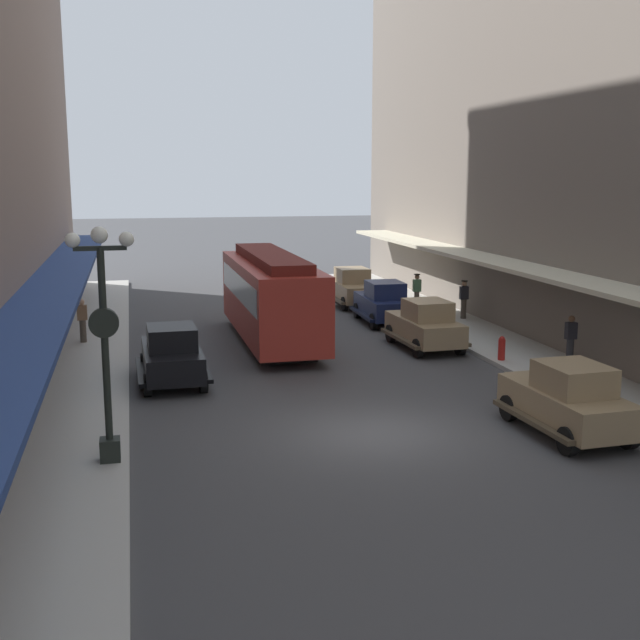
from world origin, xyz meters
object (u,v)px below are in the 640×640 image
object	(u,v)px
parked_car_3	(172,353)
pedestrian_3	(464,299)
fire_hydrant	(502,348)
parked_car_1	(384,302)
parked_car_2	(425,324)
pedestrian_1	(83,320)
parked_car_0	(567,398)
lamp_post_with_clock	(104,335)
parked_car_4	(353,287)
pedestrian_2	(417,291)
pedestrian_0	(571,339)
streetcar	(271,294)

from	to	relation	value
parked_car_3	pedestrian_3	world-z (taller)	parked_car_3
pedestrian_3	fire_hydrant	bearing A→B (deg)	-104.07
parked_car_1	parked_car_3	world-z (taller)	same
parked_car_1	parked_car_2	bearing A→B (deg)	-90.93
pedestrian_1	fire_hydrant	bearing A→B (deg)	-24.14
parked_car_0	pedestrian_1	world-z (taller)	parked_car_0
parked_car_0	lamp_post_with_clock	xyz separation A→B (m)	(-10.99, 0.31, 2.04)
parked_car_1	parked_car_4	world-z (taller)	same
parked_car_2	pedestrian_2	world-z (taller)	parked_car_2
pedestrian_0	pedestrian_2	size ratio (longest dim) A/B	0.98
parked_car_3	pedestrian_0	bearing A→B (deg)	-4.96
parked_car_0	lamp_post_with_clock	bearing A→B (deg)	178.36
parked_car_1	pedestrian_3	world-z (taller)	parked_car_1
lamp_post_with_clock	pedestrian_1	world-z (taller)	lamp_post_with_clock
fire_hydrant	parked_car_4	bearing A→B (deg)	97.19
parked_car_2	lamp_post_with_clock	distance (m)	14.91
fire_hydrant	pedestrian_1	xyz separation A→B (m)	(-14.00, 6.27, 0.43)
pedestrian_0	pedestrian_2	xyz separation A→B (m)	(-1.22, 11.33, 0.02)
parked_car_3	parked_car_4	xyz separation A→B (m)	(9.41, 12.81, 0.00)
parked_car_4	fire_hydrant	distance (m)	12.96
parked_car_2	parked_car_4	bearing A→B (deg)	89.69
pedestrian_0	pedestrian_3	world-z (taller)	pedestrian_3
parked_car_2	parked_car_4	xyz separation A→B (m)	(0.05, 9.94, 0.00)
parked_car_2	pedestrian_0	size ratio (longest dim) A/B	2.62
fire_hydrant	pedestrian_2	size ratio (longest dim) A/B	0.49
parked_car_3	pedestrian_0	size ratio (longest dim) A/B	2.61
parked_car_0	parked_car_4	distance (m)	20.03
parked_car_3	parked_car_2	bearing A→B (deg)	17.04
streetcar	pedestrian_1	distance (m)	7.12
parked_car_3	streetcar	size ratio (longest dim) A/B	0.45
lamp_post_with_clock	pedestrian_2	size ratio (longest dim) A/B	3.09
parked_car_0	parked_car_3	size ratio (longest dim) A/B	1.01
parked_car_1	parked_car_4	xyz separation A→B (m)	(-0.03, 4.72, 0.00)
parked_car_0	parked_car_1	size ratio (longest dim) A/B	1.00
parked_car_3	fire_hydrant	world-z (taller)	parked_car_3
streetcar	pedestrian_0	xyz separation A→B (m)	(8.95, -6.28, -0.91)
fire_hydrant	pedestrian_3	distance (m)	7.85
parked_car_0	streetcar	size ratio (longest dim) A/B	0.45
parked_car_0	parked_car_3	xyz separation A→B (m)	(-9.27, 7.23, 0.00)
parked_car_3	fire_hydrant	bearing A→B (deg)	-0.22
streetcar	pedestrian_2	world-z (taller)	streetcar
parked_car_0	fire_hydrant	world-z (taller)	parked_car_0
lamp_post_with_clock	fire_hydrant	world-z (taller)	lamp_post_with_clock
parked_car_0	parked_car_1	xyz separation A→B (m)	(0.17, 15.31, 0.00)
pedestrian_0	fire_hydrant	bearing A→B (deg)	150.71
parked_car_0	streetcar	distance (m)	13.48
parked_car_2	fire_hydrant	distance (m)	3.38
parked_car_3	parked_car_4	distance (m)	15.89
parked_car_4	streetcar	bearing A→B (deg)	-125.18
parked_car_0	pedestrian_3	xyz separation A→B (m)	(3.67, 14.79, 0.07)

